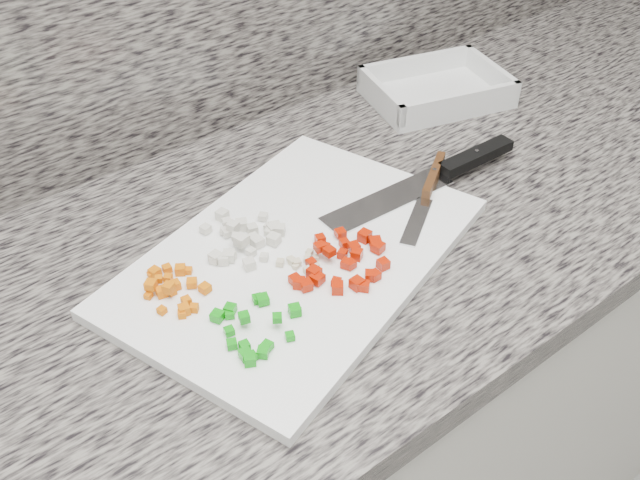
{
  "coord_description": "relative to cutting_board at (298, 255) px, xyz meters",
  "views": [
    {
      "loc": [
        -0.3,
        0.85,
        1.49
      ],
      "look_at": [
        0.12,
        1.38,
        0.94
      ],
      "focal_mm": 40.0,
      "sensor_mm": 36.0,
      "label": 1
    }
  ],
  "objects": [
    {
      "name": "green_pepper_pile",
      "position": [
        -0.12,
        -0.08,
        0.01
      ],
      "size": [
        0.1,
        0.09,
        0.02
      ],
      "color": "#0D900E",
      "rests_on": "cutting_board"
    },
    {
      "name": "onion_pile",
      "position": [
        -0.04,
        0.05,
        0.02
      ],
      "size": [
        0.11,
        0.12,
        0.02
      ],
      "color": "beige",
      "rests_on": "cutting_board"
    },
    {
      "name": "cutting_board",
      "position": [
        0.0,
        0.0,
        0.0
      ],
      "size": [
        0.53,
        0.44,
        0.02
      ],
      "primitive_type": "cube",
      "rotation": [
        0.0,
        0.0,
        0.31
      ],
      "color": "white",
      "rests_on": "countertop"
    },
    {
      "name": "tray",
      "position": [
        0.44,
        0.19,
        0.01
      ],
      "size": [
        0.26,
        0.22,
        0.05
      ],
      "rotation": [
        0.0,
        0.0,
        -0.27
      ],
      "color": "silver",
      "rests_on": "countertop"
    },
    {
      "name": "chef_knife",
      "position": [
        0.27,
        0.0,
        0.01
      ],
      "size": [
        0.34,
        0.05,
        0.02
      ],
      "rotation": [
        0.0,
        0.0,
        -0.03
      ],
      "color": "silver",
      "rests_on": "cutting_board"
    },
    {
      "name": "red_pepper_pile",
      "position": [
        0.02,
        -0.06,
        0.01
      ],
      "size": [
        0.14,
        0.12,
        0.02
      ],
      "color": "#A21702",
      "rests_on": "cutting_board"
    },
    {
      "name": "carrot_pile",
      "position": [
        -0.16,
        0.03,
        0.01
      ],
      "size": [
        0.07,
        0.09,
        0.02
      ],
      "color": "#D06004",
      "rests_on": "cutting_board"
    },
    {
      "name": "garlic_pile",
      "position": [
        -0.01,
        -0.03,
        0.01
      ],
      "size": [
        0.05,
        0.05,
        0.01
      ],
      "color": "beige",
      "rests_on": "cutting_board"
    },
    {
      "name": "countertop",
      "position": [
        -0.1,
        0.04,
        -0.03
      ],
      "size": [
        3.96,
        0.64,
        0.04
      ],
      "primitive_type": "cube",
      "color": "slate",
      "rests_on": "cabinet"
    },
    {
      "name": "paring_knife",
      "position": [
        0.22,
        -0.01,
        0.01
      ],
      "size": [
        0.18,
        0.13,
        0.02
      ],
      "rotation": [
        0.0,
        0.0,
        0.57
      ],
      "color": "silver",
      "rests_on": "cutting_board"
    }
  ]
}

